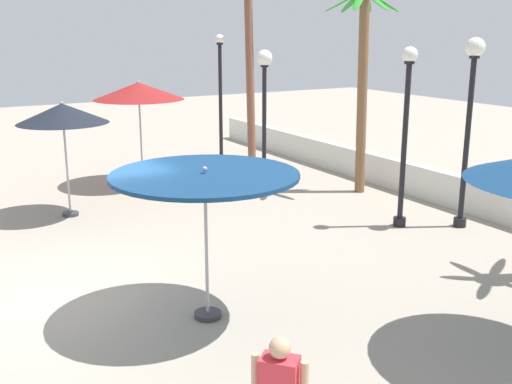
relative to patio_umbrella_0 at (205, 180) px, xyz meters
name	(u,v)px	position (x,y,z in m)	size (l,w,h in m)	color
ground_plane	(80,301)	(-1.57, -1.56, -2.17)	(56.00, 56.00, 0.00)	#9E9384
boundary_wall	(482,199)	(-1.57, 7.94, -1.75)	(25.20, 0.30, 0.83)	silver
patio_umbrella_0	(205,180)	(0.00, 0.00, 0.00)	(2.76, 2.76, 2.38)	#333338
patio_umbrella_1	(63,114)	(-6.46, -0.51, 0.25)	(2.08, 2.08, 2.71)	#333338
patio_umbrella_2	(139,92)	(-8.54, 2.05, 0.46)	(2.51, 2.51, 2.93)	#333338
palm_tree_0	(362,67)	(-4.87, 6.88, 1.17)	(2.01, 1.93, 5.42)	brown
palm_tree_1	(249,46)	(-8.63, 5.58, 1.63)	(2.45, 2.52, 5.99)	brown
lamp_post_0	(220,94)	(-10.26, 5.44, 0.06)	(0.30, 0.30, 4.14)	black
lamp_post_1	(405,125)	(-1.95, 5.72, 0.12)	(0.34, 0.34, 3.94)	black
lamp_post_2	(264,94)	(-6.74, 5.02, 0.40)	(0.43, 0.43, 3.76)	black
lamp_post_3	(470,106)	(-1.24, 6.86, 0.54)	(0.41, 0.41, 4.13)	black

